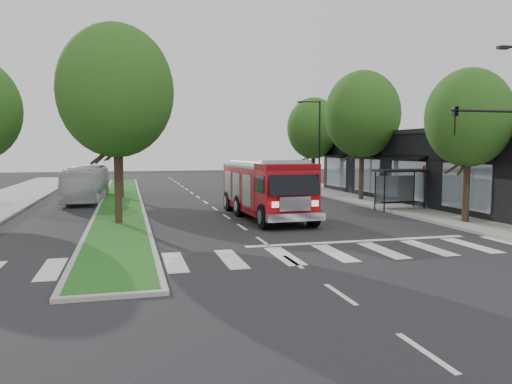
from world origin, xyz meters
TOP-DOWN VIEW (x-y plane):
  - ground at (0.00, 0.00)m, footprint 140.00×140.00m
  - sidewalk_right at (12.50, 10.00)m, footprint 5.00×80.00m
  - median at (-6.00, 18.00)m, footprint 3.00×50.00m
  - storefront_row at (17.00, 10.00)m, footprint 8.00×30.00m
  - bus_shelter at (11.20, 8.15)m, footprint 3.20×1.60m
  - tree_right_near at (11.50, 2.00)m, footprint 4.40×4.40m
  - tree_right_mid at (11.50, 14.00)m, footprint 5.60×5.60m
  - tree_right_far at (11.50, 24.00)m, footprint 5.00×5.00m
  - tree_median_near at (-6.00, 6.00)m, footprint 5.80×5.80m
  - tree_median_far at (-6.00, 20.00)m, footprint 5.60×5.60m
  - streetlight_right_far at (10.35, 20.00)m, footprint 2.11×0.20m
  - fire_engine at (2.07, 6.92)m, footprint 3.30×9.84m
  - city_bus at (-8.50, 18.99)m, footprint 2.87×9.68m

SIDE VIEW (x-z plane):
  - ground at x=0.00m, z-range 0.00..0.00m
  - sidewalk_right at x=12.50m, z-range 0.00..0.15m
  - median at x=-6.00m, z-range 0.00..0.16m
  - city_bus at x=-8.50m, z-range 0.00..2.66m
  - fire_engine at x=2.07m, z-range -0.07..3.31m
  - bus_shelter at x=11.20m, z-range 0.73..3.34m
  - storefront_row at x=17.00m, z-range 0.00..5.00m
  - streetlight_right_far at x=10.35m, z-range 0.48..8.48m
  - tree_right_near at x=11.50m, z-range 1.48..9.53m
  - tree_right_far at x=11.50m, z-range 1.47..10.20m
  - tree_right_mid at x=11.50m, z-range 1.63..11.35m
  - tree_median_far at x=-6.00m, z-range 1.63..11.35m
  - tree_median_near at x=-6.00m, z-range 1.73..11.89m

